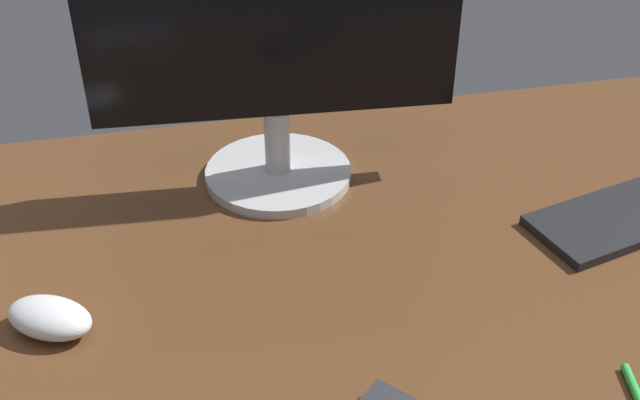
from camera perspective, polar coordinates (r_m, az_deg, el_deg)
desk at (r=97.09cm, az=3.22°, el=-5.62°), size 140.00×84.00×2.00cm
monitor at (r=103.55cm, az=-3.42°, el=11.58°), size 49.46×21.15×39.88cm
computer_mouse at (r=92.20cm, az=-19.19°, el=-8.15°), size 11.78×10.36×3.80cm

